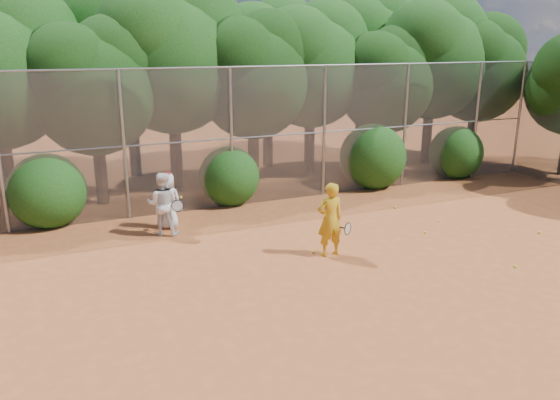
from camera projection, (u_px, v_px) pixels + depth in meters
name	position (u px, v px, depth m)	size (l,w,h in m)	color
ground	(372.00, 277.00, 11.27)	(80.00, 80.00, 0.00)	#A24F24
fence_back	(260.00, 135.00, 15.94)	(20.05, 0.09, 4.03)	gray
tree_2	(94.00, 81.00, 15.47)	(3.99, 3.47, 5.47)	black
tree_3	(172.00, 51.00, 17.09)	(4.89, 4.26, 6.70)	black
tree_4	(254.00, 71.00, 17.69)	(4.19, 3.64, 5.73)	black
tree_5	(312.00, 60.00, 19.27)	(4.51, 3.92, 6.17)	black
tree_6	(386.00, 77.00, 19.50)	(3.86, 3.36, 5.29)	black
tree_7	(434.00, 52.00, 20.77)	(4.77, 4.14, 6.53)	black
tree_8	(479.00, 64.00, 21.40)	(4.25, 3.70, 5.82)	black
tree_10	(128.00, 43.00, 18.59)	(5.15, 4.48, 7.06)	black
tree_11	(268.00, 56.00, 20.27)	(4.64, 4.03, 6.35)	black
tree_12	(364.00, 46.00, 22.43)	(5.02, 4.37, 6.88)	black
bush_0	(47.00, 188.00, 14.25)	(2.00, 2.00, 2.00)	#144110
bush_1	(229.00, 174.00, 16.19)	(1.80, 1.80, 1.80)	#144110
bush_2	(373.00, 154.00, 18.05)	(2.20, 2.20, 2.20)	#144110
bush_3	(456.00, 150.00, 19.43)	(1.90, 1.90, 1.90)	#144110
player_yellow	(330.00, 220.00, 12.18)	(0.80, 0.50, 1.70)	gold
player_teen	(168.00, 200.00, 14.03)	(0.85, 0.80, 1.49)	silver
player_white	(163.00, 204.00, 13.52)	(0.96, 0.87, 1.60)	silver
ball_0	(439.00, 221.00, 14.69)	(0.07, 0.07, 0.07)	#D5EF2B
ball_1	(425.00, 232.00, 13.80)	(0.07, 0.07, 0.07)	#D5EF2B
ball_2	(515.00, 266.00, 11.70)	(0.07, 0.07, 0.07)	#D5EF2B
ball_3	(539.00, 232.00, 13.78)	(0.07, 0.07, 0.07)	#D5EF2B
ball_4	(313.00, 252.00, 12.50)	(0.07, 0.07, 0.07)	#D5EF2B
ball_5	(396.00, 207.00, 15.86)	(0.07, 0.07, 0.07)	#D5EF2B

